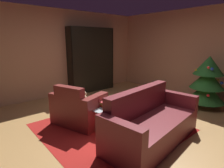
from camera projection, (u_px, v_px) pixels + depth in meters
ground_plane at (122, 124)px, 3.80m from camera, size 6.98×6.98×0.00m
wall_back at (195, 54)px, 5.35m from camera, size 5.65×0.06×2.59m
wall_left at (59, 53)px, 5.56m from camera, size 0.06×5.93×2.59m
area_rug at (110, 127)px, 3.65m from camera, size 2.45×2.49×0.01m
bookshelf_unit at (94, 61)px, 6.14m from camera, size 0.36×1.61×2.09m
armchair_red at (78, 109)px, 3.76m from camera, size 1.16×0.97×0.84m
couch_red at (151, 124)px, 3.13m from camera, size 1.02×2.02×0.88m
coffee_table at (108, 109)px, 3.55m from camera, size 0.68×0.68×0.43m
book_stack_on_table at (105, 105)px, 3.50m from camera, size 0.21×0.17×0.11m
bottle_on_table at (98, 103)px, 3.49m from camera, size 0.07×0.07×0.23m
decorated_tree at (207, 81)px, 4.61m from camera, size 0.91×0.91×1.32m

